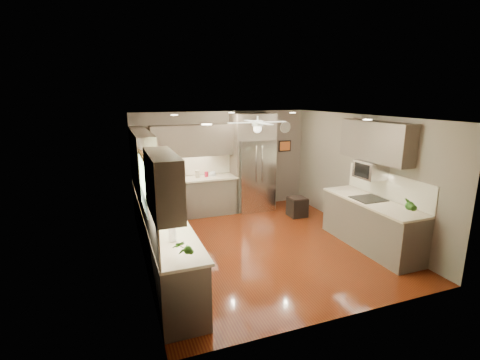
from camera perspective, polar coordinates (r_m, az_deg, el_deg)
floor at (r=7.02m, az=3.64°, el=-10.53°), size 5.00×5.00×0.00m
ceiling at (r=6.41m, az=3.98°, el=10.30°), size 5.00×5.00×0.00m
wall_back at (r=8.89m, az=-2.82°, el=3.14°), size 4.50×0.00×4.50m
wall_front at (r=4.55m, az=16.93°, el=-7.88°), size 4.50×0.00×4.50m
wall_left at (r=6.06m, az=-16.00°, el=-2.41°), size 0.00×5.00×5.00m
wall_right at (r=7.78m, az=19.10°, el=0.87°), size 0.00×5.00×5.00m
canister_a at (r=8.40m, az=-9.83°, el=0.73°), size 0.12×0.12×0.15m
canister_b at (r=8.38m, az=-9.22°, el=0.65°), size 0.12×0.12×0.15m
canister_c at (r=8.44m, az=-6.98°, el=0.96°), size 0.15×0.15×0.19m
canister_d at (r=8.53m, az=-5.55°, el=0.93°), size 0.12×0.12×0.13m
soap_bottle at (r=6.22m, az=-14.34°, el=-4.05°), size 0.08×0.08×0.18m
potted_plant_left at (r=4.28m, az=-9.47°, el=-10.94°), size 0.21×0.17×0.33m
potted_plant_right at (r=6.41m, az=26.17°, el=-3.73°), size 0.23×0.20×0.35m
bowl at (r=8.58m, az=-4.53°, el=0.78°), size 0.23×0.23×0.05m
left_run at (r=6.48m, az=-13.04°, el=-8.36°), size 0.65×4.70×1.45m
back_run at (r=8.60m, az=-6.77°, el=-2.55°), size 1.85×0.65×1.45m
uppers at (r=6.88m, az=-4.22°, el=5.27°), size 4.50×4.70×0.95m
window at (r=5.51m, az=-15.45°, el=-0.75°), size 0.05×1.12×0.92m
sink at (r=5.73m, az=-12.15°, el=-6.75°), size 0.50×0.70×0.32m
refrigerator at (r=8.82m, az=2.20°, el=2.66°), size 1.06×0.75×2.45m
right_run at (r=7.21m, az=20.66°, el=-6.61°), size 0.70×2.20×1.45m
microwave at (r=7.18m, az=20.61°, el=1.60°), size 0.43×0.55×0.34m
ceiling_fan at (r=6.70m, az=2.89°, el=9.02°), size 1.18×1.18×0.32m
recessed_lights at (r=6.76m, az=2.25°, el=10.44°), size 2.84×3.14×0.01m
wall_clock at (r=9.44m, az=7.44°, el=8.57°), size 0.30×0.03×0.30m
framed_print at (r=9.49m, az=7.36°, el=5.56°), size 0.36×0.03×0.30m
stool at (r=8.61m, az=9.37°, el=-4.34°), size 0.41×0.41×0.48m
paper_towel at (r=4.84m, az=-11.08°, el=-8.35°), size 0.11×0.11×0.27m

